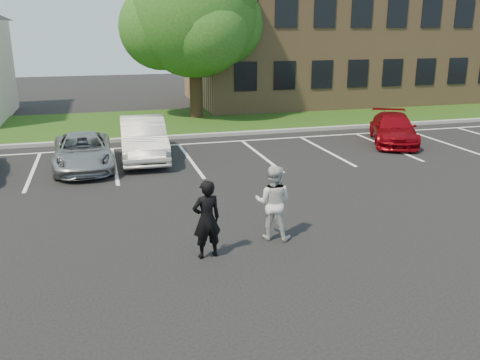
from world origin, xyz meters
The scene contains 11 objects.
ground_plane centered at (0.00, 0.00, 0.00)m, with size 90.00×90.00×0.00m, color black.
curb centered at (0.00, 12.00, 0.07)m, with size 40.00×0.30×0.15m, color gray.
grass_strip centered at (0.00, 16.00, 0.04)m, with size 44.00×8.00×0.08m, color #1B3E0D.
stall_lines centered at (1.40, 8.95, 0.01)m, with size 34.00×5.36×0.01m.
office_building centered at (14.00, 21.99, 4.16)m, with size 22.40×10.40×8.30m.
tree centered at (2.07, 17.10, 5.35)m, with size 7.80×7.20×8.80m.
man_black_suit centered at (-1.15, -0.44, 0.88)m, with size 0.64×0.42×1.76m, color black.
man_white_shirt centered at (0.57, 0.15, 0.90)m, with size 0.88×0.68×1.80m, color silver.
car_silver_minivan centered at (-3.86, 7.89, 0.60)m, with size 2.01×4.35×1.21m, color #96989C.
car_white_sedan centered at (-1.66, 8.73, 0.78)m, with size 1.65×4.72×1.56m, color silver.
car_red_compact centered at (9.00, 8.54, 0.62)m, with size 1.74×4.28×1.24m, color maroon.
Camera 1 is at (-3.21, -10.47, 4.86)m, focal length 38.00 mm.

